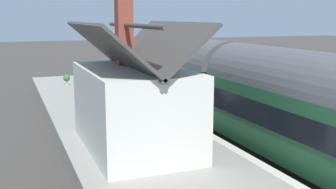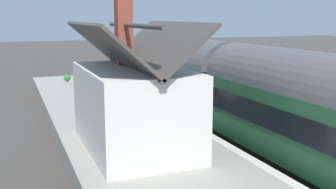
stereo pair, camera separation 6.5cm
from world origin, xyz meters
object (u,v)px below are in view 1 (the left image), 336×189
train (226,87)px  bench_mid_platform (131,101)px  planter_bench_left (106,107)px  station_building (134,104)px  bench_by_lamp (96,78)px  planter_bench_right (84,88)px  lamp_post_platform (131,56)px  planter_under_sign (67,80)px  planter_edge_far (109,82)px  station_sign_board (122,73)px

train → bench_mid_platform: bearing=52.0°
planter_bench_left → station_building: bearing=178.2°
bench_mid_platform → planter_bench_left: size_ratio=1.98×
bench_mid_platform → bench_by_lamp: 8.23m
planter_bench_right → lamp_post_platform: bearing=-141.0°
planter_bench_right → planter_under_sign: bearing=12.0°
planter_under_sign → planter_edge_far: (-2.58, -2.30, 0.06)m
planter_bench_left → planter_edge_far: planter_edge_far is taller
bench_mid_platform → planter_edge_far: planter_edge_far is taller
planter_under_sign → station_sign_board: (-3.97, -2.80, 0.80)m
planter_under_sign → planter_bench_right: planter_under_sign is taller
station_building → bench_mid_platform: (5.68, -1.54, -1.10)m
bench_by_lamp → planter_bench_left: 8.74m
planter_bench_right → bench_by_lamp: bearing=-27.7°
train → bench_by_lamp: bearing=18.7°
planter_bench_right → lamp_post_platform: 4.18m
planter_bench_left → station_sign_board: station_sign_board is taller
train → planter_edge_far: 9.66m
bench_mid_platform → lamp_post_platform: lamp_post_platform is taller
train → station_building: (-2.80, 5.24, 0.20)m
bench_by_lamp → planter_bench_left: size_ratio=1.98×
station_building → station_sign_board: bearing=-13.0°
planter_bench_right → planter_bench_left: bearing=179.5°
train → station_sign_board: 8.14m
bench_by_lamp → planter_bench_left: (-8.64, 1.31, -0.13)m
planter_under_sign → station_sign_board: size_ratio=0.48×
bench_by_lamp → station_sign_board: 3.67m
lamp_post_platform → station_sign_board: (1.71, 0.08, -1.21)m
train → planter_bench_right: size_ratio=27.08×
station_building → planter_bench_right: station_building is taller
station_building → bench_by_lamp: bearing=-6.1°
planter_bench_left → lamp_post_platform: bearing=-33.9°
bench_mid_platform → planter_bench_right: 5.98m
bench_mid_platform → station_sign_board: bearing=-10.3°
lamp_post_platform → bench_by_lamp: bearing=11.0°
bench_mid_platform → bench_by_lamp: same height
planter_under_sign → bench_by_lamp: bearing=-104.7°
station_building → station_sign_board: station_building is taller
bench_by_lamp → planter_edge_far: (-2.09, -0.43, -0.02)m
planter_bench_right → planter_edge_far: 1.73m
bench_by_lamp → bench_mid_platform: bearing=-179.6°
train → bench_by_lamp: size_ratio=14.84×
planter_bench_right → lamp_post_platform: (-2.79, -2.26, 2.13)m
bench_by_lamp → train: bearing=-161.3°
station_building → train: bearing=-61.9°
station_building → planter_under_sign: 14.46m
planter_bench_right → planter_edge_far: size_ratio=0.87×
planter_under_sign → lamp_post_platform: bearing=-153.1°
planter_bench_right → station_sign_board: size_ratio=0.49×
planter_bench_left → planter_bench_right: 6.24m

